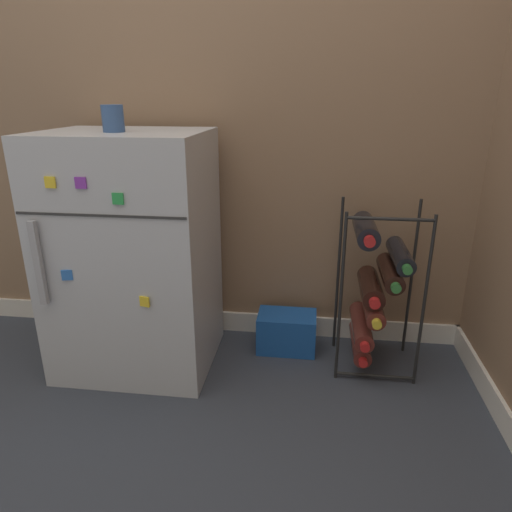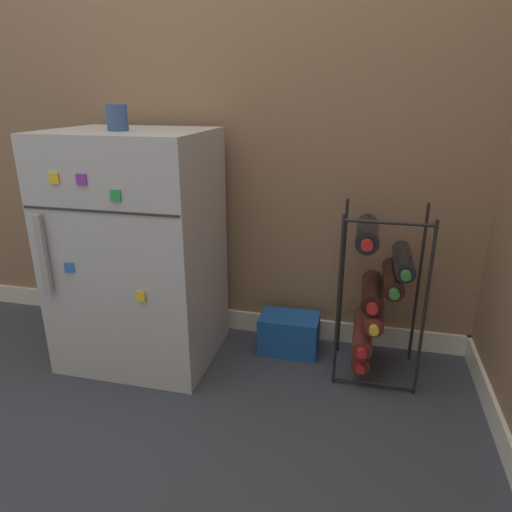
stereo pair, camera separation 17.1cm
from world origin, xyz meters
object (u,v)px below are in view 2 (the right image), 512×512
Objects in this scene: mini_fridge at (138,250)px; wine_rack at (375,294)px; soda_box at (289,333)px; fridge_top_cup at (117,118)px.

wine_rack is (0.91, 0.08, -0.12)m from mini_fridge.
fridge_top_cup is at bearing -161.05° from soda_box.
mini_fridge reaches higher than wine_rack.
soda_box is 1.07m from fridge_top_cup.
wine_rack is 0.42m from soda_box.
fridge_top_cup is at bearing -172.05° from wine_rack.
fridge_top_cup reaches higher than mini_fridge.
fridge_top_cup is (-0.00, -0.05, 0.50)m from mini_fridge.
wine_rack is 2.69× the size of soda_box.
mini_fridge is 0.71m from soda_box.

